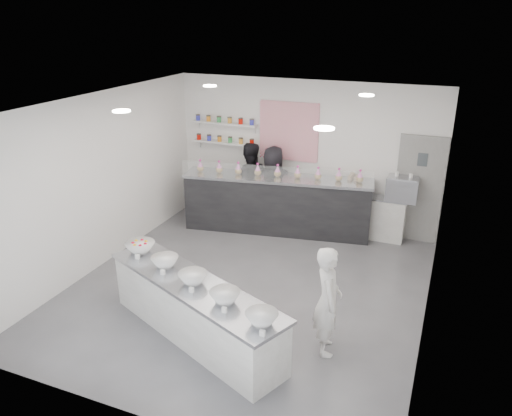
{
  "coord_description": "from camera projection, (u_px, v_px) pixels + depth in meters",
  "views": [
    {
      "loc": [
        2.81,
        -6.52,
        4.24
      ],
      "look_at": [
        -0.02,
        0.4,
        1.27
      ],
      "focal_mm": 35.0,
      "sensor_mm": 36.0,
      "label": 1
    }
  ],
  "objects": [
    {
      "name": "woman_prep",
      "position": [
        328.0,
        301.0,
        6.42
      ],
      "size": [
        0.53,
        0.64,
        1.51
      ],
      "primitive_type": "imported",
      "rotation": [
        0.0,
        0.0,
        1.92
      ],
      "color": "silver",
      "rests_on": "floor"
    },
    {
      "name": "ceiling",
      "position": [
        246.0,
        104.0,
        7.06
      ],
      "size": [
        6.0,
        6.0,
        0.0
      ],
      "primitive_type": "plane",
      "rotation": [
        3.14,
        0.0,
        0.0
      ],
      "color": "white",
      "rests_on": "floor"
    },
    {
      "name": "downlight_2",
      "position": [
        210.0,
        86.0,
        8.93
      ],
      "size": [
        0.24,
        0.24,
        0.02
      ],
      "primitive_type": "cylinder",
      "color": "white",
      "rests_on": "ceiling"
    },
    {
      "name": "staff_right",
      "position": [
        273.0,
        187.0,
        10.27
      ],
      "size": [
        0.96,
        0.78,
        1.71
      ],
      "primitive_type": "imported",
      "rotation": [
        0.0,
        0.0,
        3.47
      ],
      "color": "black",
      "rests_on": "floor"
    },
    {
      "name": "downlight_3",
      "position": [
        366.0,
        95.0,
        7.95
      ],
      "size": [
        0.24,
        0.24,
        0.02
      ],
      "primitive_type": "cylinder",
      "color": "white",
      "rests_on": "ceiling"
    },
    {
      "name": "back_door",
      "position": [
        419.0,
        190.0,
        9.52
      ],
      "size": [
        0.88,
        0.04,
        2.1
      ],
      "primitive_type": "cube",
      "color": "gray",
      "rests_on": "floor"
    },
    {
      "name": "sneeze_guard",
      "position": [
        275.0,
        174.0,
        9.52
      ],
      "size": [
        3.66,
        0.65,
        0.32
      ],
      "primitive_type": "cube",
      "rotation": [
        0.0,
        0.0,
        0.17
      ],
      "color": "white",
      "rests_on": "back_bar"
    },
    {
      "name": "right_wall",
      "position": [
        437.0,
        231.0,
        6.64
      ],
      "size": [
        0.0,
        6.0,
        6.0
      ],
      "primitive_type": "plane",
      "rotation": [
        1.57,
        0.0,
        -1.57
      ],
      "color": "white",
      "rests_on": "floor"
    },
    {
      "name": "downlight_0",
      "position": [
        121.0,
        111.0,
        6.7
      ],
      "size": [
        0.24,
        0.24,
        0.02
      ],
      "primitive_type": "cylinder",
      "color": "white",
      "rests_on": "ceiling"
    },
    {
      "name": "cookie_bags",
      "position": [
        278.0,
        171.0,
        9.83
      ],
      "size": [
        3.31,
        0.7,
        0.26
      ],
      "primitive_type": null,
      "rotation": [
        0.0,
        0.0,
        0.17
      ],
      "color": "#FF7DE0",
      "rests_on": "back_bar"
    },
    {
      "name": "espresso_ledge",
      "position": [
        375.0,
        217.0,
        9.85
      ],
      "size": [
        1.16,
        0.37,
        0.86
      ],
      "primitive_type": "cube",
      "color": "beige",
      "rests_on": "floor"
    },
    {
      "name": "prep_counter",
      "position": [
        195.0,
        310.0,
        6.82
      ],
      "size": [
        3.11,
        1.88,
        0.84
      ],
      "primitive_type": "cube",
      "rotation": [
        0.0,
        0.0,
        -0.41
      ],
      "color": "beige",
      "rests_on": "floor"
    },
    {
      "name": "espresso_machine",
      "position": [
        402.0,
        189.0,
        9.45
      ],
      "size": [
        0.58,
        0.4,
        0.45
      ],
      "primitive_type": "cube",
      "color": "#93969E",
      "rests_on": "espresso_ledge"
    },
    {
      "name": "floor",
      "position": [
        248.0,
        288.0,
        8.16
      ],
      "size": [
        6.0,
        6.0,
        0.0
      ],
      "primitive_type": "plane",
      "color": "#515156",
      "rests_on": "ground"
    },
    {
      "name": "preserve_jars",
      "position": [
        225.0,
        130.0,
        10.56
      ],
      "size": [
        1.45,
        0.1,
        0.56
      ],
      "primitive_type": null,
      "color": "red",
      "rests_on": "jar_shelf_lower"
    },
    {
      "name": "left_wall",
      "position": [
        100.0,
        181.0,
        8.58
      ],
      "size": [
        0.0,
        6.0,
        6.0
      ],
      "primitive_type": "plane",
      "rotation": [
        1.57,
        0.0,
        1.57
      ],
      "color": "white",
      "rests_on": "floor"
    },
    {
      "name": "pattern_panel",
      "position": [
        289.0,
        131.0,
        10.13
      ],
      "size": [
        1.25,
        0.03,
        1.2
      ],
      "primitive_type": "cube",
      "color": "#DF3D5F",
      "rests_on": "back_wall"
    },
    {
      "name": "back_wall",
      "position": [
        305.0,
        154.0,
        10.19
      ],
      "size": [
        5.5,
        0.0,
        5.5
      ],
      "primitive_type": "plane",
      "rotation": [
        1.57,
        0.0,
        0.0
      ],
      "color": "white",
      "rests_on": "floor"
    },
    {
      "name": "jar_shelf_lower",
      "position": [
        225.0,
        143.0,
        10.68
      ],
      "size": [
        1.45,
        0.22,
        0.04
      ],
      "primitive_type": "cube",
      "color": "silver",
      "rests_on": "back_wall"
    },
    {
      "name": "label_cards",
      "position": [
        189.0,
        302.0,
        6.17
      ],
      "size": [
        2.66,
        0.04,
        0.07
      ],
      "primitive_type": null,
      "color": "white",
      "rests_on": "prep_counter"
    },
    {
      "name": "prep_bowls",
      "position": [
        193.0,
        278.0,
        6.63
      ],
      "size": [
        2.94,
        1.65,
        0.16
      ],
      "primitive_type": null,
      "rotation": [
        0.0,
        0.0,
        -0.41
      ],
      "color": "white",
      "rests_on": "prep_counter"
    },
    {
      "name": "back_bar",
      "position": [
        277.0,
        204.0,
        10.1
      ],
      "size": [
        3.83,
        1.32,
        1.17
      ],
      "primitive_type": "cube",
      "rotation": [
        0.0,
        0.0,
        0.17
      ],
      "color": "black",
      "rests_on": "floor"
    },
    {
      "name": "staff_left",
      "position": [
        249.0,
        183.0,
        10.46
      ],
      "size": [
        1.04,
        0.94,
        1.73
      ],
      "primitive_type": "imported",
      "rotation": [
        0.0,
        0.0,
        3.56
      ],
      "color": "black",
      "rests_on": "floor"
    },
    {
      "name": "jar_shelf_upper",
      "position": [
        225.0,
        123.0,
        10.53
      ],
      "size": [
        1.45,
        0.22,
        0.04
      ],
      "primitive_type": "cube",
      "color": "silver",
      "rests_on": "back_wall"
    },
    {
      "name": "downlight_1",
      "position": [
        324.0,
        128.0,
        5.71
      ],
      "size": [
        0.24,
        0.24,
        0.02
      ],
      "primitive_type": "cylinder",
      "color": "white",
      "rests_on": "ceiling"
    },
    {
      "name": "cup_stacks",
      "position": [
        353.0,
        185.0,
        9.79
      ],
      "size": [
        0.28,
        0.24,
        0.37
      ],
      "primitive_type": null,
      "color": "tan",
      "rests_on": "espresso_ledge"
    }
  ]
}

